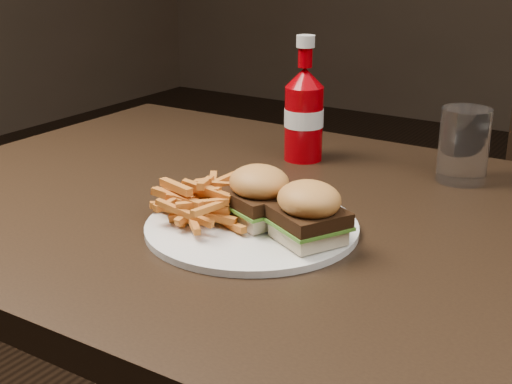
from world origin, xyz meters
The scene contains 7 objects.
dining_table centered at (0.00, 0.00, 0.73)m, with size 1.20×0.80×0.04m, color black.
plate centered at (0.00, -0.09, 0.76)m, with size 0.28×0.28×0.01m, color white.
sandwich_half_a centered at (0.00, -0.08, 0.77)m, with size 0.07×0.07×0.02m, color beige.
sandwich_half_b centered at (0.09, -0.10, 0.77)m, with size 0.07×0.07×0.02m, color beige.
fries_pile centered at (-0.06, -0.09, 0.78)m, with size 0.12×0.12×0.05m, color #B8592B, non-canonical shape.
ketchup_bottle centered at (-0.10, 0.22, 0.81)m, with size 0.06×0.06×0.13m, color #930006.
tumbler centered at (0.16, 0.25, 0.81)m, with size 0.08×0.08×0.12m, color white.
Camera 1 is at (0.46, -0.80, 1.11)m, focal length 50.00 mm.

